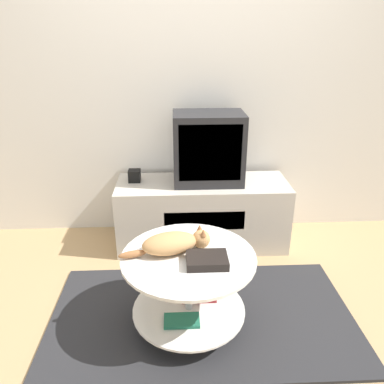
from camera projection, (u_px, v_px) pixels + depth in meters
ground_plane at (202, 318)px, 2.32m from camera, size 12.00×12.00×0.00m
wall_back at (193, 77)px, 2.93m from camera, size 8.00×0.05×2.60m
rug at (202, 316)px, 2.32m from camera, size 1.86×1.01×0.02m
tv_stand at (202, 213)px, 3.04m from camera, size 1.35×0.48×0.54m
tv at (208, 148)px, 2.86m from camera, size 0.53×0.36×0.54m
speaker at (135, 176)px, 2.94m from camera, size 0.09×0.09×0.09m
coffee_table at (189, 283)px, 2.13m from camera, size 0.75×0.75×0.48m
dvd_box at (207, 260)px, 1.97m from camera, size 0.22×0.16×0.05m
cat at (174, 243)px, 2.07m from camera, size 0.51×0.25×0.13m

